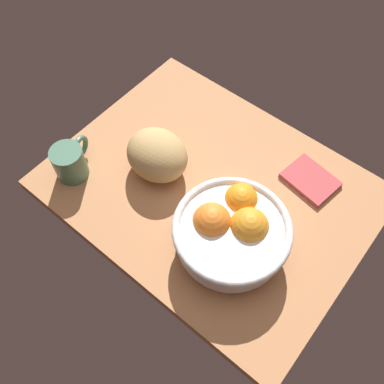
% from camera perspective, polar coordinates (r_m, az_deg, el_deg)
% --- Properties ---
extents(ground_plane, '(0.68, 0.53, 0.03)m').
position_cam_1_polar(ground_plane, '(0.95, 2.44, 0.24)').
color(ground_plane, '#B57A4D').
extents(fruit_bowl, '(0.23, 0.23, 0.10)m').
position_cam_1_polar(fruit_bowl, '(0.83, 5.41, -5.09)').
color(fruit_bowl, white).
rests_on(fruit_bowl, ground).
extents(bread_loaf, '(0.16, 0.14, 0.10)m').
position_cam_1_polar(bread_loaf, '(0.93, -4.75, 5.04)').
color(bread_loaf, tan).
rests_on(bread_loaf, ground).
extents(napkin_folded, '(0.12, 0.10, 0.01)m').
position_cam_1_polar(napkin_folded, '(0.98, 15.75, 1.62)').
color(napkin_folded, '#B9484B').
rests_on(napkin_folded, ground).
extents(mug, '(0.07, 0.11, 0.08)m').
position_cam_1_polar(mug, '(0.96, -16.14, 3.99)').
color(mug, '#4B795F').
rests_on(mug, ground).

